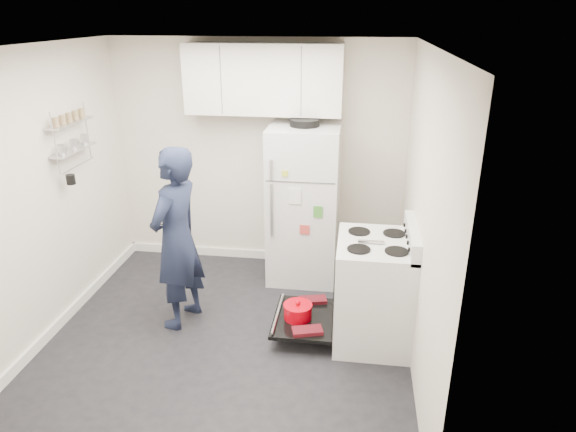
# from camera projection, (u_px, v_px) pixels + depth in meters

# --- Properties ---
(room) EXTENTS (3.21, 3.21, 2.51)m
(room) POSITION_uv_depth(u_px,v_px,m) (220.00, 210.00, 4.24)
(room) COLOR black
(room) RESTS_ON ground
(electric_range) EXTENTS (0.66, 0.76, 1.10)m
(electric_range) POSITION_uv_depth(u_px,v_px,m) (372.00, 292.00, 4.46)
(electric_range) COLOR silver
(electric_range) RESTS_ON ground
(open_oven_door) EXTENTS (0.55, 0.71, 0.21)m
(open_oven_door) POSITION_uv_depth(u_px,v_px,m) (302.00, 315.00, 4.64)
(open_oven_door) COLOR black
(open_oven_door) RESTS_ON ground
(refrigerator) EXTENTS (0.72, 0.74, 1.74)m
(refrigerator) POSITION_uv_depth(u_px,v_px,m) (304.00, 204.00, 5.42)
(refrigerator) COLOR silver
(refrigerator) RESTS_ON ground
(upper_cabinets) EXTENTS (1.60, 0.33, 0.70)m
(upper_cabinets) POSITION_uv_depth(u_px,v_px,m) (264.00, 79.00, 5.18)
(upper_cabinets) COLOR silver
(upper_cabinets) RESTS_ON room
(wall_shelf_rack) EXTENTS (0.14, 0.60, 0.61)m
(wall_shelf_rack) POSITION_uv_depth(u_px,v_px,m) (71.00, 137.00, 4.67)
(wall_shelf_rack) COLOR #B2B2B7
(wall_shelf_rack) RESTS_ON room
(person) EXTENTS (0.55, 0.70, 1.69)m
(person) POSITION_uv_depth(u_px,v_px,m) (177.00, 239.00, 4.58)
(person) COLOR #171E34
(person) RESTS_ON ground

